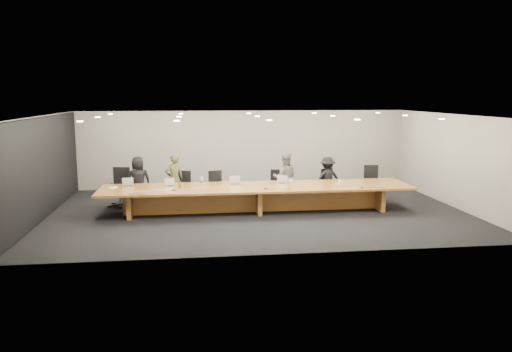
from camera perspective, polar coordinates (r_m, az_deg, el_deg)
The scene contains 28 objects.
ground at distance 14.63m, azimuth 0.15°, elevation -4.06°, with size 12.00×12.00×0.00m, color black.
back_wall at distance 18.32m, azimuth -1.47°, elevation 3.09°, with size 12.00×0.02×2.80m, color #B4AEA3.
left_wall_panel at distance 14.84m, azimuth -23.24°, elevation 0.76°, with size 0.08×7.84×2.74m, color black.
conference_table at distance 14.52m, azimuth 0.15°, elevation -2.06°, with size 9.00×1.80×0.75m.
chair_far_left at distance 15.71m, azimuth -15.34°, elevation -1.22°, with size 0.61×0.61×1.20m, color black, non-canonical shape.
chair_left at distance 15.61m, azimuth -8.44°, elevation -1.33°, with size 0.54×0.54×1.06m, color black, non-canonical shape.
chair_mid_left at distance 15.70m, azimuth -4.41°, elevation -1.25°, with size 0.52×0.52×1.03m, color black, non-canonical shape.
chair_mid_right at distance 15.90m, azimuth 2.43°, elevation -1.11°, with size 0.52×0.52×1.02m, color black, non-canonical shape.
chair_right at distance 16.29m, azimuth 8.46°, elevation -0.94°, with size 0.52×0.52×1.03m, color black, non-canonical shape.
chair_far_right at distance 16.70m, azimuth 13.19°, elevation -0.68°, with size 0.57×0.57×1.11m, color black, non-canonical shape.
person_a at distance 15.67m, azimuth -13.29°, elevation -0.57°, with size 0.75×0.49×1.53m, color black.
person_b at distance 15.62m, azimuth -9.31°, elevation -0.36°, with size 0.58×0.38×1.58m, color #404023.
person_c at distance 15.73m, azimuth 3.34°, elevation -0.21°, with size 0.76×0.60×1.57m, color #5D5D5F.
person_d at distance 16.16m, azimuth 8.15°, elevation -0.31°, with size 0.92×0.53×1.42m, color black.
laptop_a at distance 14.88m, azimuth -14.42°, elevation -0.69°, with size 0.32×0.23×0.25m, color tan, non-canonical shape.
laptop_b at distance 14.67m, azimuth -9.73°, elevation -0.70°, with size 0.30×0.22×0.23m, color tan, non-canonical shape.
laptop_c at distance 14.71m, azimuth -2.31°, elevation -0.49°, with size 0.33×0.24×0.26m, color #C7B598, non-canonical shape.
laptop_d at distance 14.90m, azimuth 2.90°, elevation -0.40°, with size 0.31×0.23×0.25m, color #BCA990, non-canonical shape.
water_bottle at distance 14.59m, azimuth -6.23°, elevation -0.65°, with size 0.08×0.08×0.25m, color silver.
amber_mug at distance 14.36m, azimuth -8.69°, elevation -1.16°, with size 0.08×0.08×0.10m, color brown.
paper_cup_near at distance 14.96m, azimuth 4.03°, elevation -0.65°, with size 0.09×0.09×0.10m, color silver.
paper_cup_far at distance 15.22m, azimuth 9.52°, elevation -0.62°, with size 0.07×0.07×0.08m, color white.
notepad at distance 14.82m, azimuth -15.99°, elevation -1.26°, with size 0.22×0.18×0.01m, color white.
lime_gadget at distance 14.83m, azimuth -15.99°, elevation -1.18°, with size 0.15×0.08×0.02m, color #5BC233.
av_box at distance 13.78m, azimuth -13.88°, elevation -1.93°, with size 0.17×0.13×0.03m, color #A9A9AE.
mic_left at distance 14.04m, azimuth -9.44°, elevation -1.56°, with size 0.12×0.12×0.03m, color black.
mic_center at distance 14.05m, azimuth 1.10°, elevation -1.43°, with size 0.13×0.13×0.03m, color black.
mic_right at distance 14.58m, azimuth 12.05°, elevation -1.25°, with size 0.11×0.11×0.03m, color black.
Camera 1 is at (-1.84, -14.12, 3.38)m, focal length 35.00 mm.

